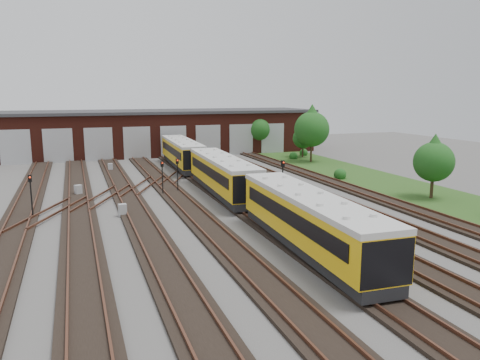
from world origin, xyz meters
name	(u,v)px	position (x,y,z in m)	size (l,w,h in m)	color
ground	(230,221)	(0.00, 0.00, 0.00)	(120.00, 120.00, 0.00)	#474542
track_network	(226,218)	(-0.17, 0.59, 0.11)	(30.40, 70.00, 0.33)	black
maintenance_shed	(145,132)	(-0.01, 39.97, 3.20)	(51.00, 12.50, 6.35)	#4C1B13
grass_verge	(374,180)	(19.00, 10.00, 0.03)	(8.00, 55.00, 0.05)	#244617
metro_train	(222,174)	(2.00, 8.19, 1.89)	(3.22, 46.81, 3.04)	black
signal_mast_0	(31,190)	(-13.18, 5.68, 2.00)	(0.27, 0.26, 3.13)	black
signal_mast_1	(177,171)	(-1.41, 10.84, 1.96)	(0.25, 0.23, 3.07)	black
signal_mast_2	(162,174)	(-2.95, 9.97, 1.93)	(0.26, 0.24, 3.02)	black
signal_mast_3	(283,174)	(6.56, 5.55, 2.09)	(0.30, 0.28, 3.24)	black
relay_cabinet_0	(78,190)	(-9.96, 12.34, 0.47)	(0.57, 0.47, 0.95)	#A0A3A5
relay_cabinet_1	(110,167)	(-6.27, 25.06, 0.44)	(0.53, 0.44, 0.88)	#A0A3A5
relay_cabinet_2	(123,210)	(-7.02, 3.81, 0.46)	(0.56, 0.46, 0.93)	#A0A3A5
relay_cabinet_3	(221,181)	(3.15, 12.30, 0.47)	(0.57, 0.47, 0.95)	#A0A3A5
relay_cabinet_4	(294,192)	(7.43, 5.14, 0.50)	(0.60, 0.50, 1.01)	#A0A3A5
tree_0	(258,126)	(16.00, 35.00, 3.99)	(3.74, 3.74, 6.21)	#352617
tree_1	(303,136)	(19.95, 27.93, 3.04)	(2.86, 2.86, 4.73)	#352617
tree_2	(312,125)	(18.96, 23.63, 4.82)	(4.52, 4.52, 7.50)	#352617
tree_3	(434,157)	(18.40, 1.01, 3.57)	(3.35, 3.35, 5.56)	#352617
bush_0	(340,173)	(16.00, 11.68, 0.65)	(1.30, 1.30, 1.30)	#134514
bush_1	(293,155)	(18.03, 26.89, 0.57)	(1.14, 1.14, 1.14)	#134514
bush_2	(304,152)	(20.98, 29.60, 0.59)	(1.18, 1.18, 1.18)	#134514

